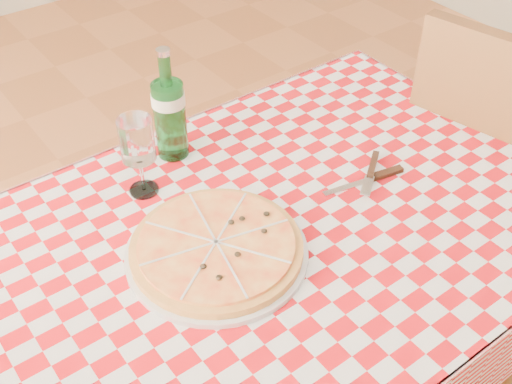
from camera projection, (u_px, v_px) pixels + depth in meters
dining_table at (280, 258)px, 1.39m from camera, size 1.20×0.80×0.75m
tablecloth at (281, 227)px, 1.33m from camera, size 1.30×0.90×0.01m
chair_near at (496, 168)px, 1.76m from camera, size 0.54×0.54×1.01m
pizza_plate at (216, 247)px, 1.25m from camera, size 0.43×0.43×0.05m
water_bottle at (169, 104)px, 1.43m from camera, size 0.09×0.09×0.27m
wine_glass at (139, 157)px, 1.35m from camera, size 0.10×0.10×0.19m
cutlery at (370, 177)px, 1.43m from camera, size 0.26×0.23×0.02m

